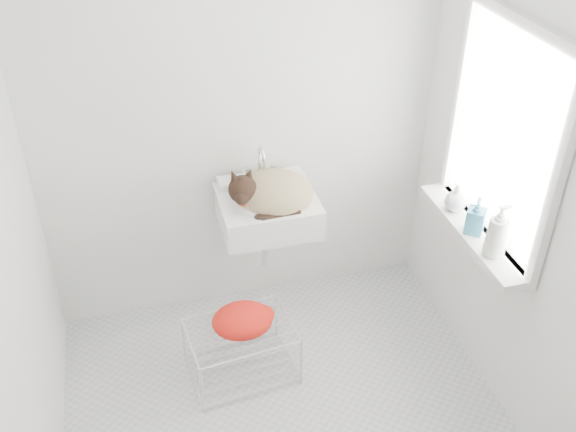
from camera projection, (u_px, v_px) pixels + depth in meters
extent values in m
cube|color=silver|center=(286.00, 415.00, 3.32)|extent=(2.20, 2.00, 0.02)
cube|color=white|center=(238.00, 110.00, 3.42)|extent=(2.20, 0.02, 2.50)
cube|color=white|center=(528.00, 177.00, 2.85)|extent=(0.02, 2.00, 2.50)
cube|color=white|center=(505.00, 137.00, 2.95)|extent=(0.01, 0.80, 1.00)
cube|color=white|center=(502.00, 137.00, 2.95)|extent=(0.04, 0.90, 1.10)
cube|color=white|center=(472.00, 232.00, 3.23)|extent=(0.16, 0.88, 0.04)
cube|color=white|center=(267.00, 198.00, 3.46)|extent=(0.52, 0.45, 0.21)
ellipsoid|color=tan|center=(273.00, 193.00, 3.44)|extent=(0.47, 0.43, 0.21)
sphere|color=black|center=(246.00, 188.00, 3.30)|extent=(0.18, 0.18, 0.15)
torus|color=#AE2E09|center=(249.00, 195.00, 3.32)|extent=(0.16, 0.15, 0.06)
cube|color=silver|center=(242.00, 352.00, 3.48)|extent=(0.58, 0.44, 0.32)
ellipsoid|color=#D23700|center=(243.00, 326.00, 3.36)|extent=(0.33, 0.24, 0.13)
imported|color=white|center=(493.00, 254.00, 3.05)|extent=(0.10, 0.10, 0.23)
imported|color=teal|center=(473.00, 232.00, 3.20)|extent=(0.12, 0.12, 0.19)
imported|color=silver|center=(454.00, 209.00, 3.36)|extent=(0.12, 0.12, 0.15)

